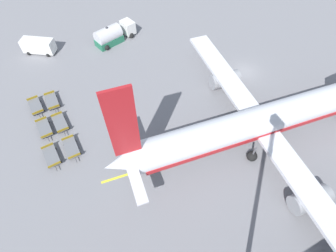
# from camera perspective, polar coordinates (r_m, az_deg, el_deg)

# --- Properties ---
(ground_plane) EXTENTS (500.00, 500.00, 0.00)m
(ground_plane) POSITION_cam_1_polar(r_m,az_deg,el_deg) (43.00, 16.35, 11.28)
(ground_plane) COLOR gray
(airplane) EXTENTS (36.70, 39.40, 13.71)m
(airplane) POSITION_cam_1_polar(r_m,az_deg,el_deg) (32.87, 20.90, 1.38)
(airplane) COLOR silver
(airplane) RESTS_ON ground_plane
(fuel_tanker_primary) EXTENTS (4.38, 7.52, 3.18)m
(fuel_tanker_primary) POSITION_cam_1_polar(r_m,az_deg,el_deg) (47.61, -12.01, 18.82)
(fuel_tanker_primary) COLOR white
(fuel_tanker_primary) RESTS_ON ground_plane
(service_van) EXTENTS (4.48, 5.30, 2.34)m
(service_van) POSITION_cam_1_polar(r_m,az_deg,el_deg) (49.06, -26.38, 15.39)
(service_van) COLOR white
(service_van) RESTS_ON ground_plane
(baggage_dolly_row_near_col_a) EXTENTS (3.81, 1.76, 0.92)m
(baggage_dolly_row_near_col_a) POSITION_cam_1_polar(r_m,az_deg,el_deg) (39.90, -26.84, 3.85)
(baggage_dolly_row_near_col_a) COLOR slate
(baggage_dolly_row_near_col_a) RESTS_ON ground_plane
(baggage_dolly_row_near_col_b) EXTENTS (3.81, 1.74, 0.92)m
(baggage_dolly_row_near_col_b) POSITION_cam_1_polar(r_m,az_deg,el_deg) (36.79, -25.31, -0.49)
(baggage_dolly_row_near_col_b) COLOR slate
(baggage_dolly_row_near_col_b) RESTS_ON ground_plane
(baggage_dolly_row_near_col_c) EXTENTS (3.81, 1.75, 0.92)m
(baggage_dolly_row_near_col_c) POSITION_cam_1_polar(r_m,az_deg,el_deg) (33.90, -24.04, -6.04)
(baggage_dolly_row_near_col_c) COLOR slate
(baggage_dolly_row_near_col_c) RESTS_ON ground_plane
(baggage_dolly_row_mid_a_col_a) EXTENTS (3.78, 1.63, 0.92)m
(baggage_dolly_row_mid_a_col_a) POSITION_cam_1_polar(r_m,az_deg,el_deg) (39.62, -23.91, 4.95)
(baggage_dolly_row_mid_a_col_a) COLOR slate
(baggage_dolly_row_mid_a_col_a) RESTS_ON ground_plane
(baggage_dolly_row_mid_a_col_b) EXTENTS (3.80, 1.72, 0.92)m
(baggage_dolly_row_mid_a_col_b) POSITION_cam_1_polar(r_m,az_deg,el_deg) (36.53, -22.40, 0.59)
(baggage_dolly_row_mid_a_col_b) COLOR slate
(baggage_dolly_row_mid_a_col_b) RESTS_ON ground_plane
(baggage_dolly_row_mid_a_col_c) EXTENTS (3.79, 1.66, 0.92)m
(baggage_dolly_row_mid_a_col_c) POSITION_cam_1_polar(r_m,az_deg,el_deg) (33.68, -20.28, -4.48)
(baggage_dolly_row_mid_a_col_c) COLOR slate
(baggage_dolly_row_mid_a_col_c) RESTS_ON ground_plane
(stand_guidance_stripe) EXTENTS (3.25, 23.58, 0.01)m
(stand_guidance_stripe) POSITION_cam_1_polar(r_m,az_deg,el_deg) (32.06, 6.63, -5.64)
(stand_guidance_stripe) COLOR yellow
(stand_guidance_stripe) RESTS_ON ground_plane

